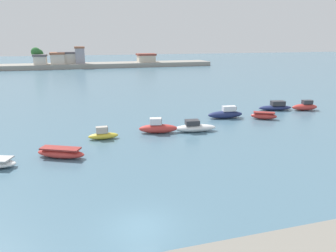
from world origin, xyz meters
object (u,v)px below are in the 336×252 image
(moored_boat_2, at_px, (61,153))
(moored_boat_4, at_px, (158,128))
(moored_boat_3, at_px, (103,135))
(moored_boat_7, at_px, (264,116))
(moored_boat_9, at_px, (305,106))
(moored_boat_6, at_px, (226,114))
(moored_boat_5, at_px, (195,127))
(moored_boat_8, at_px, (276,107))

(moored_boat_2, relative_size, moored_boat_4, 1.00)
(moored_boat_3, relative_size, moored_boat_7, 0.91)
(moored_boat_9, bearing_deg, moored_boat_3, -161.59)
(moored_boat_6, xyz_separation_m, moored_boat_7, (4.84, -2.01, -0.14))
(moored_boat_5, height_order, moored_boat_6, moored_boat_6)
(moored_boat_5, bearing_deg, moored_boat_6, 44.51)
(moored_boat_4, relative_size, moored_boat_9, 1.12)
(moored_boat_2, xyz_separation_m, moored_boat_6, (21.72, 9.48, 0.14))
(moored_boat_5, height_order, moored_boat_8, moored_boat_5)
(moored_boat_4, bearing_deg, moored_boat_3, -162.54)
(moored_boat_8, bearing_deg, moored_boat_6, -156.31)
(moored_boat_2, distance_m, moored_boat_8, 33.73)
(moored_boat_3, bearing_deg, moored_boat_6, 17.08)
(moored_boat_6, bearing_deg, moored_boat_5, -137.17)
(moored_boat_3, xyz_separation_m, moored_boat_6, (17.42, 4.86, 0.11))
(moored_boat_4, relative_size, moored_boat_7, 1.31)
(moored_boat_3, bearing_deg, moored_boat_8, 16.55)
(moored_boat_5, bearing_deg, moored_boat_7, 21.88)
(moored_boat_3, relative_size, moored_boat_9, 0.78)
(moored_boat_3, distance_m, moored_boat_4, 6.50)
(moored_boat_7, distance_m, moored_boat_8, 6.70)
(moored_boat_8, bearing_deg, moored_boat_4, -152.41)
(moored_boat_8, bearing_deg, moored_boat_9, -8.30)
(moored_boat_4, bearing_deg, moored_boat_7, 20.56)
(moored_boat_3, distance_m, moored_boat_9, 32.09)
(moored_boat_4, bearing_deg, moored_boat_8, 30.38)
(moored_boat_3, bearing_deg, moored_boat_9, 12.17)
(moored_boat_4, xyz_separation_m, moored_boat_6, (10.94, 4.28, -0.02))
(moored_boat_2, bearing_deg, moored_boat_9, 42.57)
(moored_boat_7, relative_size, moored_boat_9, 0.85)
(moored_boat_3, bearing_deg, moored_boat_5, 0.97)
(moored_boat_3, distance_m, moored_boat_5, 10.87)
(moored_boat_8, bearing_deg, moored_boat_7, -128.45)
(moored_boat_8, bearing_deg, moored_boat_5, -146.02)
(moored_boat_7, xyz_separation_m, moored_boat_8, (4.98, 4.48, 0.04))
(moored_boat_8, distance_m, moored_boat_9, 4.51)
(moored_boat_2, xyz_separation_m, moored_boat_4, (10.78, 5.20, 0.16))
(moored_boat_8, relative_size, moored_boat_9, 1.28)
(moored_boat_4, relative_size, moored_boat_5, 0.91)
(moored_boat_4, height_order, moored_boat_8, moored_boat_4)
(moored_boat_2, bearing_deg, moored_boat_3, 73.27)
(moored_boat_8, xyz_separation_m, moored_boat_9, (4.29, -1.38, 0.07))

